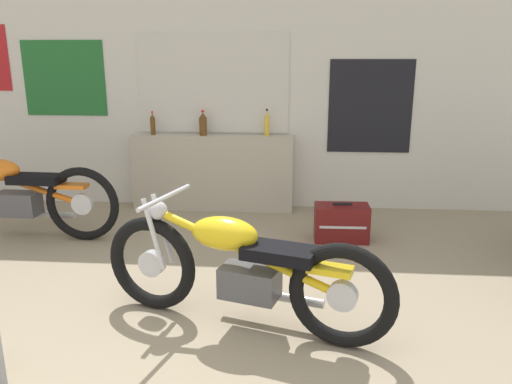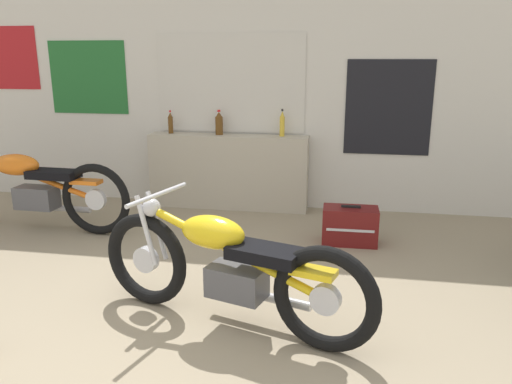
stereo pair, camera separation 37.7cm
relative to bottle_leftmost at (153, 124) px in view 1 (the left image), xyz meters
name	(u,v)px [view 1 (the left image)]	position (x,y,z in m)	size (l,w,h in m)	color
wall_back	(230,88)	(0.89, 0.16, 0.41)	(10.00, 0.07, 2.80)	silver
sill_counter	(213,172)	(0.70, -0.02, -0.56)	(1.88, 0.28, 0.87)	#B7AD99
bottle_leftmost	(153,124)	(0.00, 0.00, 0.00)	(0.06, 0.06, 0.27)	#5B3814
bottle_left_center	(203,124)	(0.59, 0.00, 0.01)	(0.09, 0.09, 0.29)	#5B3814
bottle_center	(267,124)	(1.33, 0.01, 0.02)	(0.06, 0.06, 0.31)	gold
motorcycle_yellow	(240,268)	(1.31, -2.67, -0.58)	(1.99, 0.81, 0.86)	black
motorcycle_orange	(10,194)	(-1.15, -1.15, -0.55)	(2.23, 0.64, 0.94)	black
hard_case_darkred	(341,223)	(2.13, -0.99, -0.82)	(0.53, 0.29, 0.38)	maroon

